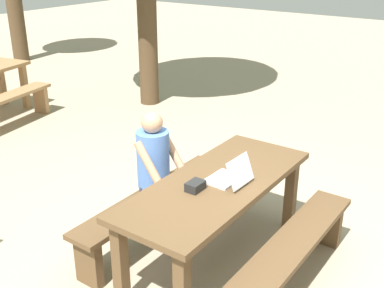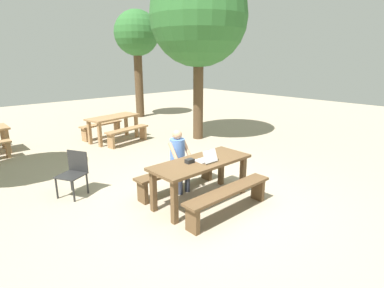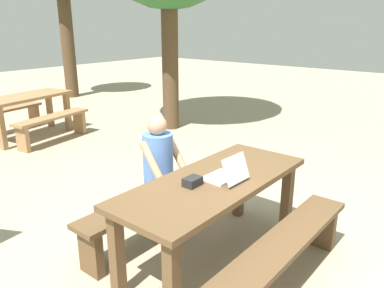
# 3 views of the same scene
# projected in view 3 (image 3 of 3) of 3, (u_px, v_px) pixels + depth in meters

# --- Properties ---
(ground_plane) EXTENTS (30.00, 30.00, 0.00)m
(ground_plane) POSITION_uv_depth(u_px,v_px,m) (213.00, 259.00, 3.40)
(ground_plane) COLOR tan
(picnic_table_front) EXTENTS (1.88, 0.75, 0.77)m
(picnic_table_front) POSITION_uv_depth(u_px,v_px,m) (214.00, 192.00, 3.20)
(picnic_table_front) COLOR brown
(picnic_table_front) RESTS_ON ground
(bench_near) EXTENTS (1.81, 0.30, 0.45)m
(bench_near) POSITION_uv_depth(u_px,v_px,m) (283.00, 252.00, 2.90)
(bench_near) COLOR brown
(bench_near) RESTS_ON ground
(bench_far) EXTENTS (1.81, 0.30, 0.45)m
(bench_far) POSITION_uv_depth(u_px,v_px,m) (159.00, 203.00, 3.70)
(bench_far) COLOR brown
(bench_far) RESTS_ON ground
(laptop) EXTENTS (0.29, 0.31, 0.23)m
(laptop) POSITION_uv_depth(u_px,v_px,m) (227.00, 174.00, 3.12)
(laptop) COLOR silver
(laptop) RESTS_ON picnic_table_front
(small_pouch) EXTENTS (0.15, 0.10, 0.07)m
(small_pouch) POSITION_uv_depth(u_px,v_px,m) (192.00, 182.00, 3.02)
(small_pouch) COLOR black
(small_pouch) RESTS_ON picnic_table_front
(person_seated) EXTENTS (0.39, 0.40, 1.21)m
(person_seated) POSITION_uv_depth(u_px,v_px,m) (162.00, 169.00, 3.57)
(person_seated) COLOR #333847
(person_seated) RESTS_ON ground
(picnic_table_rear) EXTENTS (1.73, 0.98, 0.77)m
(picnic_table_rear) POSITION_uv_depth(u_px,v_px,m) (26.00, 103.00, 6.84)
(picnic_table_rear) COLOR #9E754C
(picnic_table_rear) RESTS_ON ground
(bench_rear_south) EXTENTS (1.49, 0.57, 0.47)m
(bench_rear_south) POSITION_uv_depth(u_px,v_px,m) (53.00, 123.00, 6.64)
(bench_rear_south) COLOR #9E754C
(bench_rear_south) RESTS_ON ground
(bench_rear_north) EXTENTS (1.49, 0.57, 0.47)m
(bench_rear_north) POSITION_uv_depth(u_px,v_px,m) (6.00, 115.00, 7.21)
(bench_rear_north) COLOR #9E754C
(bench_rear_north) RESTS_ON ground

